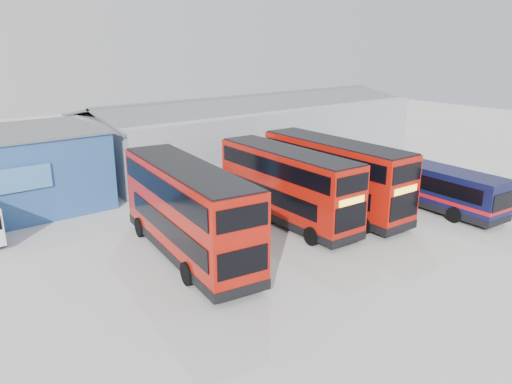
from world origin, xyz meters
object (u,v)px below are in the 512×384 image
object	(u,v)px
maintenance_shed	(253,130)
double_decker_right	(334,177)
double_decker_centre	(287,187)
single_decker_blue	(428,186)
double_decker_left	(188,212)

from	to	relation	value
maintenance_shed	double_decker_right	world-z (taller)	maintenance_shed
double_decker_centre	single_decker_blue	size ratio (longest dim) A/B	1.01
maintenance_shed	double_decker_left	distance (m)	22.48
double_decker_centre	double_decker_right	world-z (taller)	double_decker_right
double_decker_left	double_decker_centre	distance (m)	7.32
maintenance_shed	double_decker_left	world-z (taller)	maintenance_shed
maintenance_shed	double_decker_right	size ratio (longest dim) A/B	2.76
double_decker_centre	single_decker_blue	distance (m)	9.93
double_decker_left	double_decker_right	distance (m)	10.78
maintenance_shed	single_decker_blue	size ratio (longest dim) A/B	2.90
double_decker_centre	single_decker_blue	bearing A→B (deg)	-18.89
maintenance_shed	double_decker_right	bearing A→B (deg)	-109.98
double_decker_left	single_decker_blue	bearing A→B (deg)	177.75
double_decker_left	maintenance_shed	bearing A→B (deg)	-128.70
double_decker_left	double_decker_right	world-z (taller)	double_decker_left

